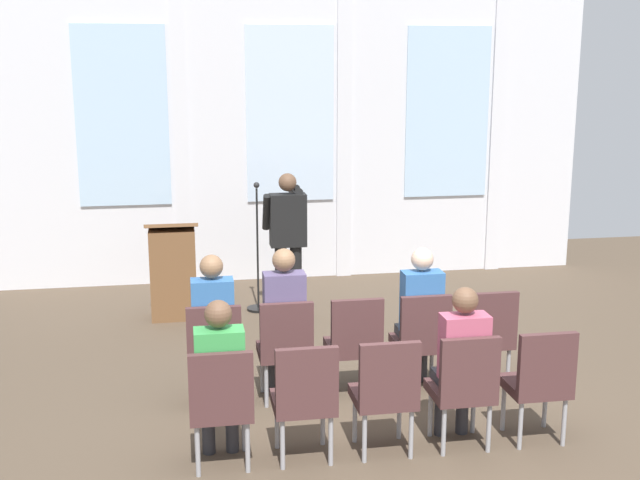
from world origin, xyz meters
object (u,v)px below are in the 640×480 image
chair_r1_c3 (464,384)px  chair_r1_c4 (540,378)px  audience_r0_c0 (213,322)px  chair_r1_c1 (305,395)px  chair_r0_c0 (214,348)px  audience_r1_c0 (220,373)px  audience_r0_c1 (284,316)px  chair_r0_c4 (487,332)px  chair_r0_c2 (354,340)px  speaker (288,233)px  chair_r0_c1 (285,344)px  chair_r0_c3 (422,336)px  mic_stand (258,283)px  audience_r1_c3 (461,357)px  audience_r0_c3 (420,311)px  lectern (173,271)px  chair_r1_c0 (221,401)px  chair_r1_c2 (386,389)px

chair_r1_c3 → chair_r1_c4: size_ratio=1.00×
audience_r0_c0 → chair_r1_c1: (0.62, -1.19, -0.21)m
chair_r0_c0 → audience_r1_c0: size_ratio=0.73×
audience_r0_c1 → chair_r0_c4: bearing=-2.4°
chair_r0_c2 → chair_r1_c3: 1.27m
speaker → chair_r0_c1: (-0.37, -2.57, -0.44)m
audience_r1_c0 → chair_r1_c3: 1.86m
chair_r0_c3 → chair_r1_c4: 1.27m
audience_r1_c0 → mic_stand: bearing=80.3°
chair_r0_c2 → audience_r1_c3: audience_r1_c3 is taller
audience_r0_c1 → chair_r1_c1: audience_r0_c1 is taller
chair_r0_c4 → audience_r1_c0: audience_r1_c0 is taller
chair_r0_c1 → audience_r1_c0: size_ratio=0.73×
audience_r0_c1 → chair_r0_c3: (1.23, -0.08, -0.23)m
audience_r0_c0 → chair_r0_c1: audience_r0_c0 is taller
audience_r0_c0 → audience_r0_c3: (1.85, 0.00, -0.01)m
audience_r1_c3 → audience_r0_c3: bearing=90.0°
mic_stand → chair_r1_c4: mic_stand is taller
audience_r0_c1 → audience_r1_c3: size_ratio=1.07×
lectern → chair_r0_c3: (2.20, -2.61, -0.02)m
lectern → audience_r1_c3: audience_r1_c3 is taller
mic_stand → chair_r1_c4: 4.25m
lectern → chair_r1_c3: 4.32m
chair_r0_c0 → chair_r1_c0: same height
chair_r0_c2 → audience_r0_c0: bearing=176.3°
audience_r1_c3 → mic_stand: bearing=107.8°
audience_r0_c1 → chair_r1_c2: bearing=-62.6°
mic_stand → lectern: bearing=-173.5°
chair_r1_c2 → audience_r1_c3: 0.65m
chair_r1_c0 → chair_r1_c3: same height
audience_r0_c0 → speaker: bearing=68.4°
audience_r0_c1 → chair_r0_c2: bearing=-7.3°
audience_r0_c0 → chair_r1_c3: 2.21m
chair_r0_c2 → audience_r1_c0: (-1.23, -1.03, 0.18)m
audience_r0_c3 → chair_r1_c2: bearing=-117.3°
chair_r1_c1 → chair_r1_c2: size_ratio=1.00×
chair_r0_c4 → speaker: bearing=120.0°
speaker → chair_r0_c2: speaker is taller
speaker → chair_r1_c4: bearing=-68.1°
audience_r1_c0 → audience_r1_c3: 1.85m
chair_r0_c3 → chair_r1_c1: same height
chair_r1_c0 → chair_r0_c0: bearing=90.0°
chair_r0_c1 → chair_r1_c3: bearing=-42.1°
audience_r0_c0 → audience_r0_c1: audience_r0_c1 is taller
mic_stand → chair_r1_c1: (-0.03, -3.83, 0.20)m
chair_r0_c1 → audience_r1_c3: audience_r1_c3 is taller
chair_r0_c2 → chair_r1_c3: (0.62, -1.11, 0.00)m
speaker → chair_r0_c0: speaker is taller
speaker → chair_r1_c2: 3.71m
chair_r0_c1 → audience_r0_c1: audience_r0_c1 is taller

